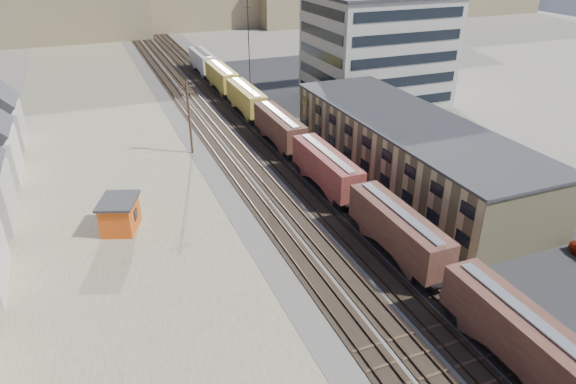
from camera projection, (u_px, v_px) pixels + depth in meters
name	position (u px, v px, depth m)	size (l,w,h in m)	color
ground	(423.00, 331.00, 39.35)	(300.00, 300.00, 0.00)	#6B6356
ballast_bed	(235.00, 127.00, 80.68)	(18.00, 200.00, 0.06)	#4C4742
dirt_yard	(107.00, 171.00, 65.71)	(24.00, 180.00, 0.03)	#6D624B
asphalt_lot	(407.00, 140.00, 75.66)	(26.00, 120.00, 0.04)	#232326
rail_tracks	(231.00, 127.00, 80.45)	(11.40, 200.00, 0.24)	black
freight_train	(301.00, 145.00, 66.38)	(3.00, 119.74, 4.46)	black
warehouse	(408.00, 147.00, 63.39)	(12.40, 40.40, 7.25)	tan
office_tower	(377.00, 48.00, 89.98)	(22.60, 18.60, 18.45)	#9E998E
utility_pole_north	(189.00, 116.00, 68.83)	(2.20, 0.32, 10.00)	#382619
radio_mast	(249.00, 53.00, 86.85)	(1.20, 0.16, 18.00)	black
maintenance_shed	(120.00, 214.00, 52.22)	(4.94, 5.55, 3.37)	#D04C13
parked_car_silver	(522.00, 203.00, 56.66)	(1.87, 4.61, 1.34)	#A3A5AB
parked_car_blue	(396.00, 123.00, 80.06)	(2.59, 5.62, 1.56)	navy
parked_car_far	(413.00, 109.00, 86.48)	(1.97, 4.89, 1.67)	white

